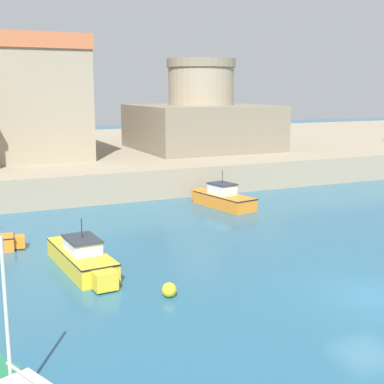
{
  "coord_description": "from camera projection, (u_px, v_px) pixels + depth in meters",
  "views": [
    {
      "loc": [
        -14.54,
        -15.14,
        8.03
      ],
      "look_at": [
        -1.7,
        13.06,
        2.0
      ],
      "focal_mm": 50.0,
      "sensor_mm": 36.0,
      "label": 1
    }
  ],
  "objects": [
    {
      "name": "motorboat_orange_3",
      "position": [
        222.0,
        198.0,
        36.78
      ],
      "size": [
        2.67,
        5.77,
        2.53
      ],
      "color": "orange",
      "rests_on": "ground"
    },
    {
      "name": "ground_plane",
      "position": [
        369.0,
        296.0,
        20.97
      ],
      "size": [
        200.0,
        200.0,
        0.0
      ],
      "primitive_type": "plane",
      "color": "#28607F"
    },
    {
      "name": "church",
      "position": [
        16.0,
        91.0,
        47.17
      ],
      "size": [
        12.37,
        16.6,
        17.36
      ],
      "color": "gray",
      "rests_on": "quay_seawall"
    },
    {
      "name": "quay_seawall",
      "position": [
        100.0,
        154.0,
        57.06
      ],
      "size": [
        120.0,
        40.0,
        2.19
      ],
      "primitive_type": "cube",
      "color": "gray",
      "rests_on": "ground"
    },
    {
      "name": "fortress",
      "position": [
        201.0,
        119.0,
        52.05
      ],
      "size": [
        12.38,
        12.38,
        8.59
      ],
      "color": "gray",
      "rests_on": "quay_seawall"
    },
    {
      "name": "mooring_buoy",
      "position": [
        169.0,
        290.0,
        20.85
      ],
      "size": [
        0.59,
        0.59,
        0.59
      ],
      "primitive_type": "sphere",
      "color": "yellow",
      "rests_on": "ground"
    },
    {
      "name": "motorboat_yellow_5",
      "position": [
        82.0,
        257.0,
        23.96
      ],
      "size": [
        2.12,
        6.32,
        2.4
      ],
      "color": "yellow",
      "rests_on": "ground"
    }
  ]
}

